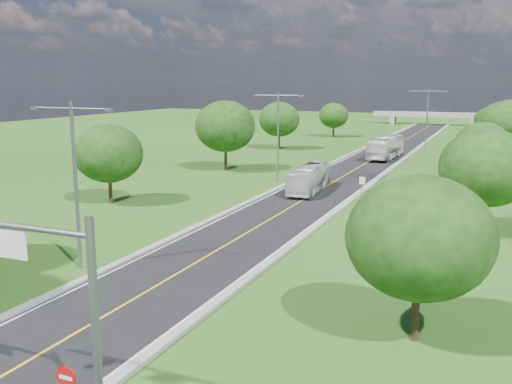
# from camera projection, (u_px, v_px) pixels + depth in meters

# --- Properties ---
(ground) EXTENTS (260.00, 260.00, 0.00)m
(ground) POSITION_uv_depth(u_px,v_px,m) (361.00, 167.00, 75.49)
(ground) COLOR #264C15
(ground) RESTS_ON ground
(road) EXTENTS (8.00, 150.00, 0.06)m
(road) POSITION_uv_depth(u_px,v_px,m) (370.00, 161.00, 80.89)
(road) COLOR black
(road) RESTS_ON ground
(curb_left) EXTENTS (0.50, 150.00, 0.22)m
(curb_left) POSITION_uv_depth(u_px,v_px,m) (341.00, 158.00, 82.53)
(curb_left) COLOR gray
(curb_left) RESTS_ON ground
(curb_right) EXTENTS (0.50, 150.00, 0.22)m
(curb_right) POSITION_uv_depth(u_px,v_px,m) (401.00, 162.00, 79.22)
(curb_right) COLOR gray
(curb_right) RESTS_ON ground
(signal_mast) EXTENTS (8.54, 0.33, 7.20)m
(signal_mast) POSITION_uv_depth(u_px,v_px,m) (40.00, 280.00, 18.15)
(signal_mast) COLOR slate
(signal_mast) RESTS_ON ground
(speed_limit_sign) EXTENTS (0.55, 0.09, 2.40)m
(speed_limit_sign) POSITION_uv_depth(u_px,v_px,m) (362.00, 185.00, 53.32)
(speed_limit_sign) COLOR slate
(speed_limit_sign) RESTS_ON ground
(overpass) EXTENTS (30.00, 3.00, 3.20)m
(overpass) POSITION_uv_depth(u_px,v_px,m) (432.00, 115.00, 147.12)
(overpass) COLOR gray
(overpass) RESTS_ON ground
(streetlight_near_left) EXTENTS (5.90, 0.25, 10.00)m
(streetlight_near_left) POSITION_uv_depth(u_px,v_px,m) (75.00, 171.00, 33.43)
(streetlight_near_left) COLOR slate
(streetlight_near_left) RESTS_ON ground
(streetlight_mid_left) EXTENTS (5.90, 0.25, 10.00)m
(streetlight_mid_left) POSITION_uv_depth(u_px,v_px,m) (278.00, 129.00, 63.17)
(streetlight_mid_left) COLOR slate
(streetlight_mid_left) RESTS_ON ground
(streetlight_far_right) EXTENTS (5.90, 0.25, 10.00)m
(streetlight_far_right) POSITION_uv_depth(u_px,v_px,m) (427.00, 115.00, 88.24)
(streetlight_far_right) COLOR slate
(streetlight_far_right) RESTS_ON ground
(tree_lb) EXTENTS (6.30, 6.30, 7.33)m
(tree_lb) POSITION_uv_depth(u_px,v_px,m) (108.00, 154.00, 51.99)
(tree_lb) COLOR black
(tree_lb) RESTS_ON ground
(tree_lc) EXTENTS (7.56, 7.56, 8.79)m
(tree_lc) POSITION_uv_depth(u_px,v_px,m) (225.00, 126.00, 71.25)
(tree_lc) COLOR black
(tree_lc) RESTS_ON ground
(tree_ld) EXTENTS (6.72, 6.72, 7.82)m
(tree_ld) POSITION_uv_depth(u_px,v_px,m) (279.00, 119.00, 93.77)
(tree_ld) COLOR black
(tree_ld) RESTS_ON ground
(tree_le) EXTENTS (5.88, 5.88, 6.84)m
(tree_le) POSITION_uv_depth(u_px,v_px,m) (334.00, 115.00, 114.54)
(tree_le) COLOR black
(tree_le) RESTS_ON ground
(tree_ra) EXTENTS (6.30, 6.30, 7.33)m
(tree_ra) POSITION_uv_depth(u_px,v_px,m) (420.00, 237.00, 24.10)
(tree_ra) COLOR black
(tree_ra) RESTS_ON ground
(tree_rb) EXTENTS (6.72, 6.72, 7.82)m
(tree_rb) POSITION_uv_depth(u_px,v_px,m) (486.00, 168.00, 41.29)
(tree_rb) COLOR black
(tree_rb) RESTS_ON ground
(tree_rc) EXTENTS (5.88, 5.88, 6.84)m
(tree_rc) POSITION_uv_depth(u_px,v_px,m) (482.00, 145.00, 61.62)
(tree_rc) COLOR black
(tree_rc) RESTS_ON ground
(tree_rd) EXTENTS (7.14, 7.14, 8.30)m
(tree_rd) POSITION_uv_depth(u_px,v_px,m) (504.00, 122.00, 82.29)
(tree_rd) COLOR black
(tree_rd) RESTS_ON ground
(tree_re) EXTENTS (5.46, 5.46, 6.35)m
(tree_re) POSITION_uv_depth(u_px,v_px,m) (489.00, 120.00, 105.12)
(tree_re) COLOR black
(tree_re) RESTS_ON ground
(tree_rf) EXTENTS (6.30, 6.30, 7.33)m
(tree_rf) POSITION_uv_depth(u_px,v_px,m) (509.00, 112.00, 121.67)
(tree_rf) COLOR black
(tree_rf) RESTS_ON ground
(bus_outbound) EXTENTS (3.35, 11.71, 3.22)m
(bus_outbound) POSITION_uv_depth(u_px,v_px,m) (386.00, 147.00, 82.71)
(bus_outbound) COLOR silver
(bus_outbound) RESTS_ON road
(bus_inbound) EXTENTS (2.91, 9.77, 2.68)m
(bus_inbound) POSITION_uv_depth(u_px,v_px,m) (309.00, 178.00, 57.95)
(bus_inbound) COLOR silver
(bus_inbound) RESTS_ON road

